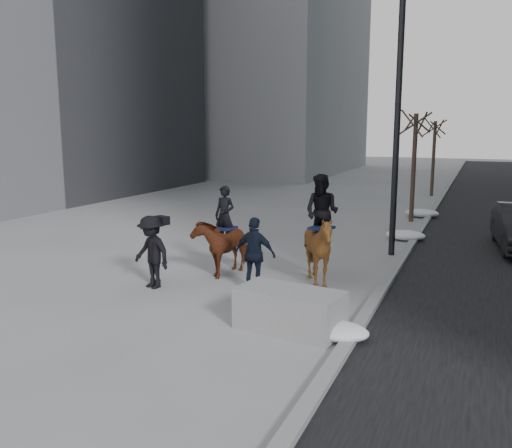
% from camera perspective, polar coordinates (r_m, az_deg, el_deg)
% --- Properties ---
extents(ground, '(120.00, 120.00, 0.00)m').
position_cam_1_polar(ground, '(12.44, -2.16, -7.73)').
color(ground, gray).
rests_on(ground, ground).
extents(curb, '(0.25, 90.00, 0.12)m').
position_cam_1_polar(curb, '(21.15, 16.97, -0.50)').
color(curb, gray).
rests_on(curb, ground).
extents(planter, '(2.11, 1.28, 0.79)m').
position_cam_1_polar(planter, '(10.43, 3.56, -9.02)').
color(planter, gray).
rests_on(planter, ground).
extents(tree_near, '(1.20, 1.20, 4.82)m').
position_cam_1_polar(tree_near, '(22.82, 16.29, 6.25)').
color(tree_near, '#33261E').
rests_on(tree_near, ground).
extents(tree_far, '(1.20, 1.20, 4.59)m').
position_cam_1_polar(tree_far, '(31.75, 18.19, 6.94)').
color(tree_far, '#34291E').
rests_on(tree_far, ground).
extents(mounted_left, '(1.06, 1.88, 2.31)m').
position_cam_1_polar(mounted_left, '(14.29, -3.52, -1.80)').
color(mounted_left, '#4A180E').
rests_on(mounted_left, ground).
extents(mounted_right, '(1.76, 1.89, 2.71)m').
position_cam_1_polar(mounted_right, '(13.26, 6.74, -1.80)').
color(mounted_right, '#4A2B0E').
rests_on(mounted_right, ground).
extents(feeder, '(1.04, 0.87, 1.75)m').
position_cam_1_polar(feeder, '(12.73, -0.12, -3.20)').
color(feeder, black).
rests_on(feeder, ground).
extents(camera_crew, '(1.28, 0.97, 1.75)m').
position_cam_1_polar(camera_crew, '(13.18, -10.92, -2.88)').
color(camera_crew, black).
rests_on(camera_crew, ground).
extents(lamppost, '(0.25, 2.81, 9.09)m').
position_cam_1_polar(lamppost, '(16.30, 14.68, 13.99)').
color(lamppost, black).
rests_on(lamppost, ground).
extents(snow_piles, '(1.41, 15.49, 0.36)m').
position_cam_1_polar(snow_piles, '(18.54, 15.19, -1.53)').
color(snow_piles, silver).
rests_on(snow_piles, ground).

